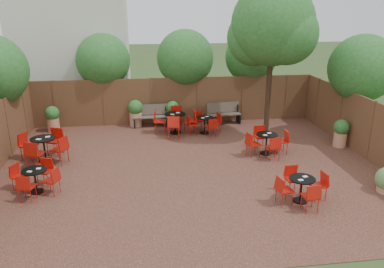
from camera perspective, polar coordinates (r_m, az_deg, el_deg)
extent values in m
plane|color=#354F23|center=(12.12, -0.22, -5.26)|extent=(80.00, 80.00, 0.00)
cube|color=#361D16|center=(12.11, -0.22, -5.22)|extent=(12.00, 10.00, 0.02)
cube|color=#4F331D|center=(16.51, -2.49, 5.01)|extent=(12.00, 0.08, 2.00)
cube|color=#4F331D|center=(13.82, 25.27, 0.39)|extent=(0.08, 10.00, 2.00)
cube|color=beige|center=(19.23, -17.48, 15.22)|extent=(5.00, 4.00, 8.00)
sphere|color=#22601F|center=(16.89, -13.17, 10.68)|extent=(2.27, 2.27, 2.27)
sphere|color=#22601F|center=(16.82, -1.04, 11.31)|extent=(2.45, 2.45, 2.45)
sphere|color=#22601F|center=(17.62, 8.82, 11.29)|extent=(2.30, 2.30, 2.30)
sphere|color=#22601F|center=(15.41, 24.16, 8.99)|extent=(2.46, 2.46, 2.46)
cylinder|color=black|center=(14.58, 11.48, 7.88)|extent=(0.21, 0.21, 4.49)
sphere|color=#22601F|center=(14.35, 12.02, 15.81)|extent=(2.97, 2.97, 2.97)
sphere|color=#22601F|center=(14.60, 9.45, 14.06)|extent=(2.08, 2.08, 2.08)
sphere|color=#22601F|center=(14.13, 14.05, 14.34)|extent=(2.17, 2.17, 2.17)
cube|color=brown|center=(16.16, -6.27, 2.57)|extent=(1.50, 0.48, 0.05)
cube|color=brown|center=(16.28, -6.32, 3.67)|extent=(1.49, 0.14, 0.45)
cube|color=black|center=(16.22, -8.62, 1.70)|extent=(0.07, 0.45, 0.40)
cube|color=black|center=(16.25, -3.87, 1.90)|extent=(0.07, 0.45, 0.40)
cube|color=brown|center=(16.53, 4.79, 2.96)|extent=(1.50, 0.60, 0.05)
cube|color=brown|center=(16.64, 4.67, 4.01)|extent=(1.46, 0.27, 0.44)
cube|color=black|center=(16.46, 2.52, 2.14)|extent=(0.11, 0.44, 0.39)
cube|color=black|center=(16.74, 6.98, 2.30)|extent=(0.11, 0.44, 0.39)
cylinder|color=black|center=(15.37, 1.88, 0.20)|extent=(0.39, 0.39, 0.03)
cylinder|color=black|center=(15.27, 1.89, 1.32)|extent=(0.04, 0.04, 0.62)
cylinder|color=black|center=(15.17, 1.90, 2.48)|extent=(0.68, 0.68, 0.03)
cube|color=white|center=(15.25, 2.25, 2.64)|extent=(0.15, 0.12, 0.01)
cube|color=white|center=(15.05, 1.63, 2.43)|extent=(0.15, 0.12, 0.01)
cylinder|color=black|center=(13.51, 10.96, -2.85)|extent=(0.43, 0.43, 0.03)
cylinder|color=black|center=(13.39, 11.05, -1.48)|extent=(0.05, 0.05, 0.68)
cylinder|color=black|center=(13.27, 11.14, -0.07)|extent=(0.74, 0.74, 0.03)
cube|color=white|center=(13.37, 11.51, 0.15)|extent=(0.15, 0.12, 0.01)
cube|color=white|center=(13.13, 10.90, -0.16)|extent=(0.15, 0.12, 0.01)
cylinder|color=black|center=(13.58, -21.02, -3.69)|extent=(0.47, 0.47, 0.03)
cylinder|color=black|center=(13.44, -21.21, -2.19)|extent=(0.05, 0.05, 0.75)
cylinder|color=black|center=(13.32, -21.41, -0.63)|extent=(0.82, 0.82, 0.03)
cube|color=white|center=(13.36, -20.80, -0.39)|extent=(0.18, 0.15, 0.02)
cube|color=white|center=(13.22, -21.99, -0.74)|extent=(0.18, 0.15, 0.02)
cylinder|color=black|center=(10.60, 15.87, -9.58)|extent=(0.39, 0.39, 0.03)
cylinder|color=black|center=(10.46, 16.02, -8.04)|extent=(0.04, 0.04, 0.63)
cylinder|color=black|center=(10.32, 16.18, -6.44)|extent=(0.68, 0.68, 0.03)
cube|color=white|center=(10.41, 16.59, -6.13)|extent=(0.13, 0.10, 0.01)
cube|color=white|center=(10.19, 15.97, -6.64)|extent=(0.13, 0.10, 0.01)
cylinder|color=black|center=(11.51, -22.19, -7.96)|extent=(0.39, 0.39, 0.03)
cylinder|color=black|center=(11.38, -22.39, -6.54)|extent=(0.04, 0.04, 0.62)
cylinder|color=black|center=(11.25, -22.59, -5.06)|extent=(0.68, 0.68, 0.03)
cube|color=white|center=(11.28, -21.99, -4.81)|extent=(0.15, 0.12, 0.01)
cube|color=white|center=(11.17, -23.18, -5.20)|extent=(0.15, 0.12, 0.01)
cylinder|color=black|center=(15.38, -2.53, 0.22)|extent=(0.48, 0.48, 0.03)
cylinder|color=black|center=(15.26, -2.55, 1.60)|extent=(0.05, 0.05, 0.76)
cylinder|color=black|center=(15.15, -2.58, 3.01)|extent=(0.83, 0.83, 0.03)
cube|color=white|center=(15.24, -2.12, 3.21)|extent=(0.16, 0.12, 0.02)
cube|color=white|center=(15.01, -2.95, 2.95)|extent=(0.16, 0.12, 0.02)
cylinder|color=tan|center=(16.34, -8.40, 2.19)|extent=(0.52, 0.52, 0.59)
sphere|color=#22601F|center=(16.19, -8.49, 3.99)|extent=(0.62, 0.62, 0.62)
cylinder|color=tan|center=(16.39, -2.90, 2.33)|extent=(0.47, 0.47, 0.54)
sphere|color=#22601F|center=(16.26, -2.93, 3.96)|extent=(0.57, 0.57, 0.57)
cylinder|color=tan|center=(16.50, -20.03, 1.31)|extent=(0.48, 0.48, 0.55)
sphere|color=#22601F|center=(16.36, -20.22, 2.94)|extent=(0.57, 0.57, 0.57)
cylinder|color=tan|center=(14.86, 21.27, -0.78)|extent=(0.46, 0.46, 0.53)
sphere|color=#22601F|center=(14.71, 21.48, 0.96)|extent=(0.55, 0.55, 0.55)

